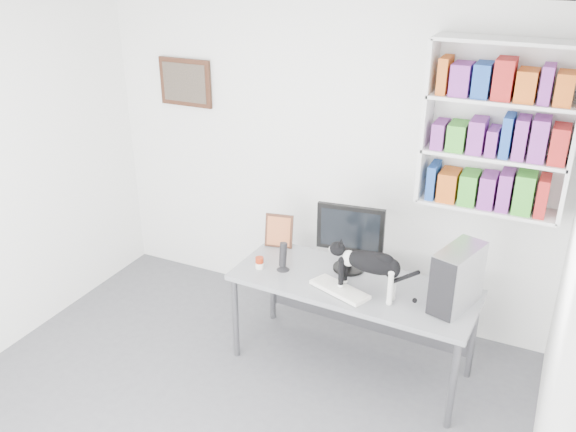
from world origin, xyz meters
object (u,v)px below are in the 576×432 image
(speaker, at_px, (283,256))
(leaning_print, at_px, (279,230))
(bookshelf, at_px, (498,128))
(monitor, at_px, (350,238))
(desk, at_px, (351,325))
(keyboard, at_px, (340,289))
(soup_can, at_px, (260,263))
(cat, at_px, (369,273))
(pc_tower, at_px, (457,278))

(speaker, relative_size, leaning_print, 0.82)
(leaning_print, bearing_deg, bookshelf, 1.86)
(monitor, xyz_separation_m, speaker, (-0.45, -0.22, -0.15))
(desk, distance_m, leaning_print, 0.96)
(keyboard, xyz_separation_m, soup_can, (-0.68, 0.05, 0.03))
(bookshelf, bearing_deg, cat, -128.48)
(desk, bearing_deg, monitor, 122.11)
(keyboard, relative_size, leaning_print, 1.56)
(bookshelf, height_order, desk, bookshelf)
(desk, relative_size, leaning_print, 6.33)
(bookshelf, distance_m, speaker, 1.80)
(bookshelf, relative_size, leaning_print, 4.35)
(soup_can, bearing_deg, desk, 8.08)
(bookshelf, height_order, monitor, bookshelf)
(monitor, relative_size, speaker, 2.31)
(desk, relative_size, monitor, 3.34)
(bookshelf, height_order, keyboard, bookshelf)
(monitor, distance_m, keyboard, 0.42)
(bookshelf, xyz_separation_m, cat, (-0.63, -0.79, -0.91))
(keyboard, height_order, leaning_print, leaning_print)
(monitor, height_order, keyboard, monitor)
(bookshelf, relative_size, speaker, 5.29)
(bookshelf, bearing_deg, pc_tower, -94.63)
(speaker, relative_size, soup_can, 2.50)
(leaning_print, relative_size, cat, 0.48)
(desk, height_order, monitor, monitor)
(bookshelf, xyz_separation_m, pc_tower, (-0.05, -0.65, -0.88))
(keyboard, relative_size, soup_can, 4.77)
(speaker, distance_m, soup_can, 0.20)
(bookshelf, bearing_deg, desk, -139.63)
(pc_tower, height_order, leaning_print, pc_tower)
(desk, xyz_separation_m, monitor, (-0.10, 0.18, 0.65))
(leaning_print, distance_m, cat, 1.01)
(desk, height_order, soup_can, soup_can)
(desk, xyz_separation_m, cat, (0.15, -0.12, 0.56))
(bookshelf, distance_m, pc_tower, 1.10)
(monitor, xyz_separation_m, keyboard, (0.05, -0.34, -0.25))
(monitor, bearing_deg, pc_tower, -18.43)
(bookshelf, height_order, soup_can, bookshelf)
(pc_tower, bearing_deg, speaker, -160.64)
(cat, bearing_deg, speaker, 176.05)
(desk, height_order, keyboard, keyboard)
(pc_tower, bearing_deg, soup_can, -158.74)
(pc_tower, bearing_deg, leaning_print, -174.13)
(keyboard, relative_size, pc_tower, 1.02)
(desk, bearing_deg, speaker, -172.87)
(keyboard, bearing_deg, leaning_print, 167.66)
(pc_tower, height_order, speaker, pc_tower)
(desk, xyz_separation_m, leaning_print, (-0.76, 0.30, 0.52))
(bookshelf, relative_size, pc_tower, 2.83)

